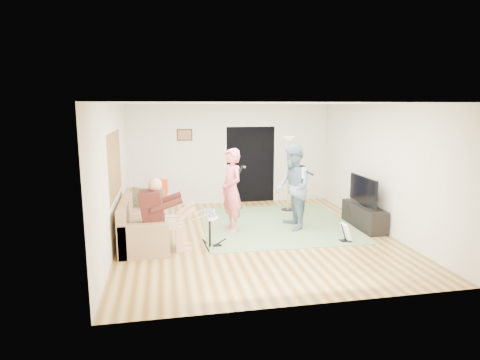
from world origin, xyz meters
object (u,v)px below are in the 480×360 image
Objects in this scene: guitar_spare at (346,231)px; guitarist at (293,187)px; torchiere_lamp at (289,160)px; tv_cabinet at (364,216)px; dining_chair at (159,203)px; drum_kit at (210,232)px; singer at (232,190)px; television at (363,190)px; sofa at (141,226)px.

guitarist is at bearing 127.08° from guitar_spare.
torchiere_lamp is 1.36× the size of tv_cabinet.
dining_chair is at bearing -119.39° from guitarist.
drum_kit is 1.26m from singer.
dining_chair is 4.84m from tv_cabinet.
drum_kit reaches higher than tv_cabinet.
television is at bearing -56.01° from torchiere_lamp.
television is (4.41, -1.88, 0.54)m from dining_chair.
guitar_spare is 1.17m from tv_cabinet.
sofa is 3.27m from guitarist.
tv_cabinet is (2.92, -0.31, -0.64)m from singer.
dining_chair is at bearing 156.91° from television.
dining_chair is (-3.24, 0.16, -0.99)m from torchiere_lamp.
sofa reaches higher than guitar_spare.
guitarist reaches higher than drum_kit.
guitarist is 1.62m from torchiere_lamp.
dining_chair is 0.78× the size of television.
tv_cabinet is at bearing 10.37° from drum_kit.
torchiere_lamp is (-0.39, 2.56, 1.09)m from guitar_spare.
singer is at bearing -29.34° from dining_chair.
tv_cabinet is at bearing -0.11° from sofa.
drum_kit is 2.70m from dining_chair.
television reaches higher than drum_kit.
guitar_spare is at bearing -12.02° from sofa.
dining_chair is (-0.96, 2.52, 0.01)m from drum_kit.
drum_kit is 3.56m from tv_cabinet.
guitarist reaches higher than guitar_spare.
drum_kit is 2.69m from guitar_spare.
singer reaches higher than tv_cabinet.
sofa is 2.00m from singer.
singer is 2.36× the size of guitar_spare.
tv_cabinet is 0.60m from television.
guitar_spare reaches higher than tv_cabinet.
torchiere_lamp is at bearing 13.41° from dining_chair.
dining_chair is (0.34, 1.87, 0.02)m from sofa.
guitarist is at bearing -104.13° from torchiere_lamp.
television is (0.77, 0.84, 0.63)m from guitar_spare.
singer is at bearing 173.87° from tv_cabinet.
dining_chair is 4.82m from television.
drum_kit is (1.30, -0.65, 0.01)m from sofa.
torchiere_lamp reaches higher than singer.
sofa is 4.07m from guitar_spare.
guitarist is 0.98× the size of torchiere_lamp.
guitarist is at bearing 23.62° from drum_kit.
sofa reaches higher than dining_chair.
dining_chair reaches higher than guitar_spare.
drum_kit is at bearing -169.48° from television.
television is at bearing -6.94° from dining_chair.
guitarist reaches higher than tv_cabinet.
guitar_spare is 4.54m from dining_chair.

